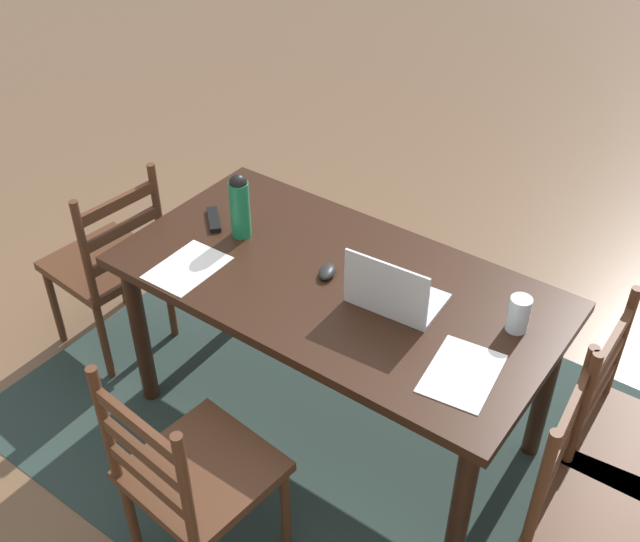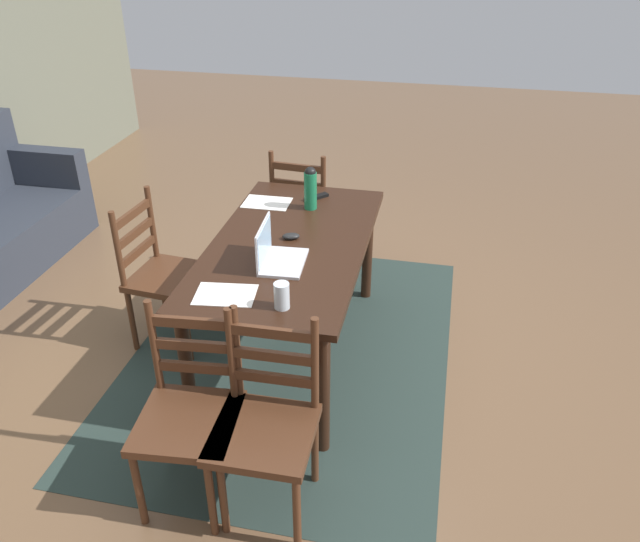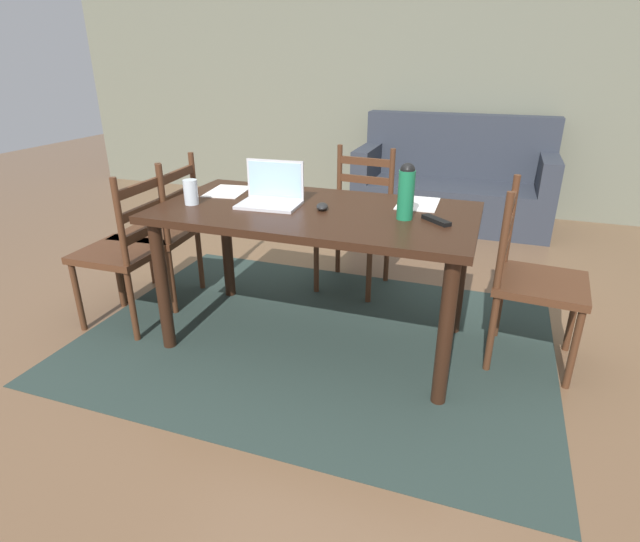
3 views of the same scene
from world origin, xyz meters
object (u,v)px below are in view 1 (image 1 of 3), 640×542
tv_remote (214,219)px  water_bottle (240,204)px  dining_table (336,300)px  drinking_glass (519,314)px  chair_left_far (595,516)px  laptop (393,293)px  chair_left_near (632,445)px  chair_far_head (193,477)px  computer_mouse (327,271)px  chair_right_far (109,264)px

tv_remote → water_bottle: bearing=130.8°
dining_table → drinking_glass: size_ratio=12.54×
water_bottle → chair_left_far: bearing=173.0°
dining_table → laptop: laptop is taller
chair_left_near → water_bottle: bearing=5.6°
water_bottle → drinking_glass: size_ratio=2.07×
dining_table → chair_far_head: (0.00, 0.80, -0.22)m
chair_far_head → computer_mouse: 0.87m
laptop → computer_mouse: 0.29m
computer_mouse → chair_far_head: bearing=74.2°
chair_far_head → chair_left_near: (-1.12, -0.98, 0.00)m
laptop → drinking_glass: (-0.41, -0.15, 0.01)m
chair_right_far → computer_mouse: bearing=-170.6°
computer_mouse → tv_remote: (0.59, -0.02, -0.01)m
dining_table → chair_left_far: chair_left_far is taller
computer_mouse → tv_remote: 0.59m
chair_left_near → drinking_glass: 0.60m
water_bottle → drinking_glass: 1.14m
chair_far_head → chair_right_far: (1.11, -0.63, 0.00)m
dining_table → laptop: (-0.25, 0.01, 0.16)m
chair_left_near → computer_mouse: 1.22m
laptop → tv_remote: 0.88m
chair_left_near → water_bottle: size_ratio=3.47×
chair_far_head → laptop: bearing=-107.7°
water_bottle → dining_table: bearing=177.9°
laptop → tv_remote: bearing=-2.1°
chair_right_far → chair_left_near: same height
chair_left_near → laptop: (0.87, 0.18, 0.37)m
chair_left_near → chair_far_head: bearing=41.1°
chair_far_head → drinking_glass: 1.21m
chair_left_near → computer_mouse: size_ratio=9.50×
chair_left_far → chair_far_head: size_ratio=1.00×
laptop → water_bottle: size_ratio=1.22×
chair_left_near → water_bottle: water_bottle is taller
laptop → drinking_glass: laptop is taller
chair_right_far → tv_remote: (-0.49, -0.20, 0.33)m
chair_left_far → water_bottle: size_ratio=3.47×
chair_far_head → chair_left_near: same height
water_bottle → chair_right_far: bearing=16.7°
chair_left_near → drinking_glass: bearing=4.8°
drinking_glass → laptop: bearing=19.8°
chair_right_far → computer_mouse: 1.14m
laptop → chair_left_near: bearing=-168.0°
computer_mouse → chair_right_far: bearing=-9.1°
tv_remote → drinking_glass: bearing=137.1°
chair_far_head → chair_left_near: size_ratio=1.00×
dining_table → chair_right_far: (1.12, 0.18, -0.22)m
chair_left_near → dining_table: bearing=8.8°
chair_right_far → water_bottle: size_ratio=3.47×
laptop → water_bottle: 0.73m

